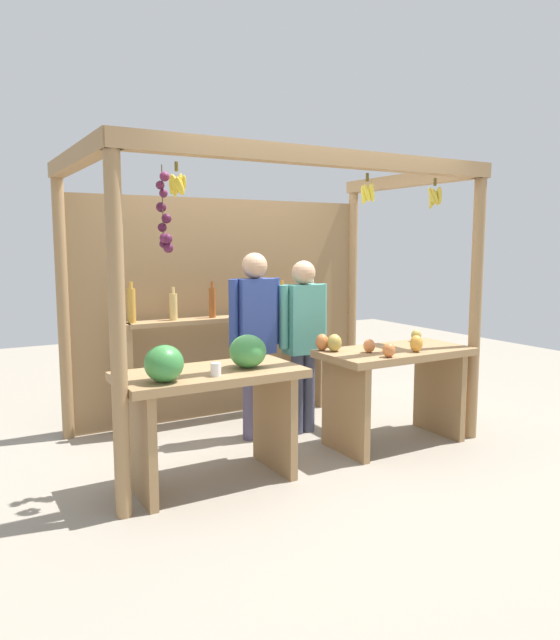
{
  "coord_description": "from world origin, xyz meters",
  "views": [
    {
      "loc": [
        -2.45,
        -4.41,
        1.69
      ],
      "look_at": [
        0.0,
        -0.17,
        1.05
      ],
      "focal_mm": 33.48,
      "sensor_mm": 36.0,
      "label": 1
    }
  ],
  "objects": [
    {
      "name": "vendor_woman",
      "position": [
        0.32,
        -0.02,
        0.92
      ],
      "size": [
        0.48,
        0.21,
        1.54
      ],
      "rotation": [
        0.0,
        0.0,
        -0.05
      ],
      "color": "#42465D",
      "rests_on": "ground"
    },
    {
      "name": "market_stall",
      "position": [
        -0.01,
        0.41,
        1.36
      ],
      "size": [
        3.17,
        1.85,
        2.34
      ],
      "color": "#99754C",
      "rests_on": "ground"
    },
    {
      "name": "fruit_counter_right",
      "position": [
        0.82,
        -0.65,
        0.59
      ],
      "size": [
        1.28,
        0.64,
        0.95
      ],
      "color": "#99754C",
      "rests_on": "ground"
    },
    {
      "name": "ground_plane",
      "position": [
        0.0,
        0.0,
        0.0
      ],
      "size": [
        12.0,
        12.0,
        0.0
      ],
      "primitive_type": "plane",
      "color": "gray",
      "rests_on": "ground"
    },
    {
      "name": "fruit_counter_left",
      "position": [
        -0.85,
        -0.68,
        0.66
      ],
      "size": [
        1.28,
        0.66,
        1.05
      ],
      "color": "#99754C",
      "rests_on": "ground"
    },
    {
      "name": "vendor_man",
      "position": [
        -0.12,
        0.04,
        0.96
      ],
      "size": [
        0.48,
        0.22,
        1.61
      ],
      "rotation": [
        0.0,
        0.0,
        -0.1
      ],
      "color": "#534E6C",
      "rests_on": "ground"
    },
    {
      "name": "bottle_shelf_unit",
      "position": [
        -0.07,
        0.65,
        0.79
      ],
      "size": [
        2.03,
        0.22,
        1.36
      ],
      "color": "#99754C",
      "rests_on": "ground"
    }
  ]
}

